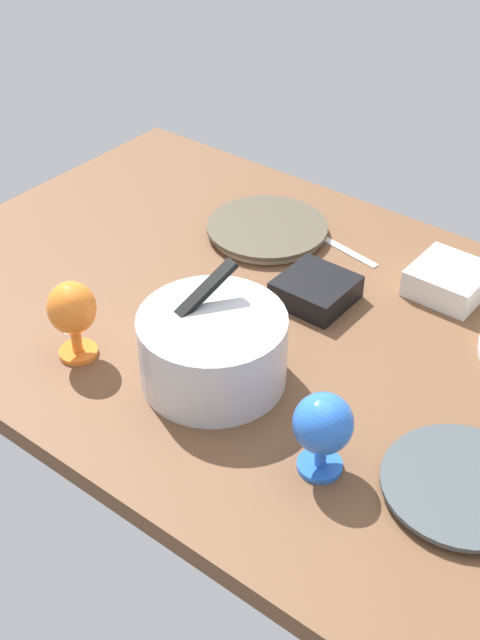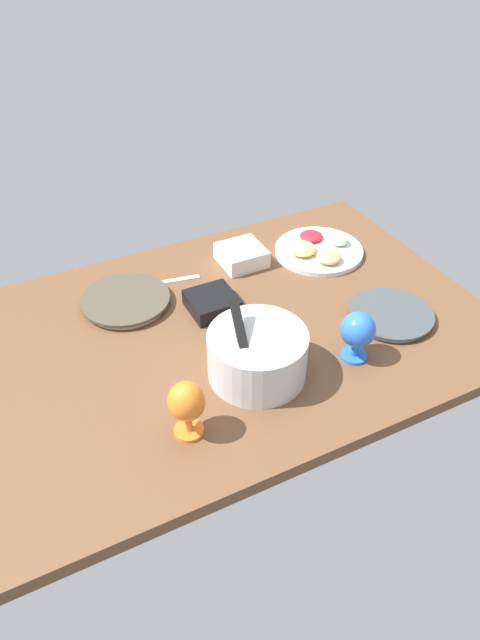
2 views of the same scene
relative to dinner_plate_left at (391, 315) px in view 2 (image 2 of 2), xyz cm
name	(u,v)px [view 2 (image 2 of 2)]	position (x,y,z in cm)	size (l,w,h in cm)	color
ground_plane	(220,336)	(48.98, -17.56, -3.11)	(160.00, 104.00, 4.00)	brown
dinner_plate_left	(391,315)	(0.00, 0.00, 0.00)	(25.71, 25.71, 2.14)	silver
dinner_plate_right	(126,301)	(69.69, -42.55, 0.21)	(27.68, 27.68, 2.55)	beige
mixing_bowl	(257,353)	(47.73, 3.27, 6.27)	(26.55, 26.55, 20.11)	silver
fruit_platter	(318,250)	(0.10, -40.39, 0.62)	(30.82, 30.82, 5.53)	silver
hurricane_glass_orange	(187,403)	(72.05, 13.80, 8.96)	(9.04, 9.04, 15.96)	orange
hurricane_glass_blue	(358,331)	(20.29, 9.51, 8.15)	(9.64, 9.64, 14.91)	blue
square_bowl_white	(242,254)	(26.68, -47.49, 2.17)	(14.57, 14.57, 5.91)	white
square_bowl_black	(212,302)	(46.62, -28.12, 1.73)	(14.18, 14.18, 5.10)	black
fork_by_right_plate	(173,280)	(51.91, -47.86, -0.81)	(18.00, 1.80, 0.60)	silver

